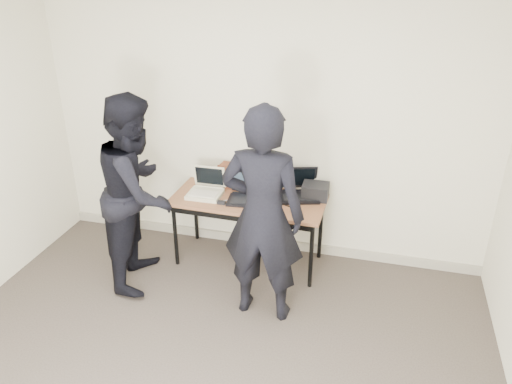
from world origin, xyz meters
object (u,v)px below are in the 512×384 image
(laptop_beige, at_px, (206,190))
(person_typist, at_px, (263,216))
(laptop_right, at_px, (299,190))
(desk, at_px, (248,204))
(leather_satchel, at_px, (237,176))
(laptop_center, at_px, (247,193))
(equipment_box, at_px, (315,191))
(person_observer, at_px, (138,192))

(laptop_beige, height_order, person_typist, person_typist)
(laptop_right, height_order, person_typist, person_typist)
(desk, bearing_deg, leather_satchel, 129.70)
(desk, relative_size, laptop_center, 3.97)
(equipment_box, bearing_deg, laptop_beige, -169.27)
(person_typist, bearing_deg, laptop_center, -63.50)
(person_observer, bearing_deg, laptop_right, -73.17)
(laptop_center, distance_m, person_typist, 0.82)
(equipment_box, xyz_separation_m, person_typist, (-0.30, -0.92, 0.16))
(desk, height_order, laptop_beige, laptop_beige)
(laptop_center, relative_size, equipment_box, 1.50)
(laptop_beige, bearing_deg, leather_satchel, 42.81)
(laptop_center, relative_size, laptop_right, 0.83)
(laptop_right, height_order, person_observer, person_observer)
(desk, distance_m, equipment_box, 0.67)
(equipment_box, bearing_deg, desk, -163.07)
(person_observer, bearing_deg, laptop_beige, -54.68)
(laptop_center, bearing_deg, desk, 7.53)
(laptop_beige, xyz_separation_m, leather_satchel, (0.25, 0.24, 0.07))
(laptop_center, bearing_deg, person_typist, -70.84)
(desk, height_order, laptop_center, laptop_center)
(laptop_beige, bearing_deg, equipment_box, 10.30)
(desk, relative_size, person_typist, 0.79)
(laptop_beige, distance_m, person_observer, 0.70)
(laptop_right, bearing_deg, leather_satchel, 161.20)
(laptop_beige, distance_m, laptop_center, 0.42)
(laptop_center, xyz_separation_m, person_observer, (-0.90, -0.49, 0.14))
(laptop_right, relative_size, person_observer, 0.25)
(desk, height_order, laptop_right, laptop_right)
(laptop_beige, relative_size, leather_satchel, 0.88)
(laptop_beige, relative_size, laptop_right, 0.72)
(person_typist, bearing_deg, desk, -64.48)
(laptop_center, bearing_deg, person_observer, -157.61)
(desk, relative_size, laptop_right, 3.28)
(laptop_center, xyz_separation_m, laptop_right, (0.48, 0.20, 0.00))
(laptop_beige, xyz_separation_m, person_observer, (-0.48, -0.49, 0.15))
(laptop_beige, bearing_deg, laptop_center, 0.40)
(laptop_beige, distance_m, equipment_box, 1.08)
(equipment_box, relative_size, person_typist, 0.13)
(laptop_right, bearing_deg, desk, -173.12)
(leather_satchel, height_order, person_typist, person_typist)
(leather_satchel, xyz_separation_m, person_typist, (0.51, -0.95, 0.11))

